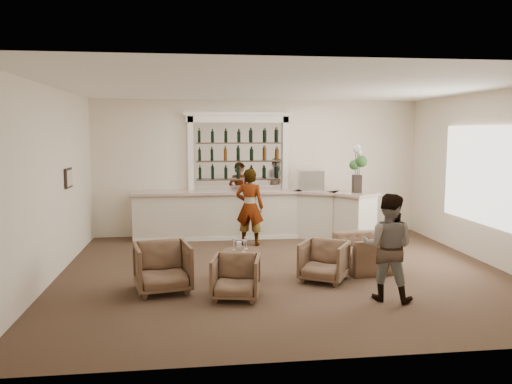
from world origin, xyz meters
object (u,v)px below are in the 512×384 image
Objects in this scene: guest at (388,247)px; armchair_right at (324,261)px; armchair_center at (236,277)px; flower_vase at (357,166)px; cocktail_table at (241,264)px; espresso_machine at (311,180)px; armchair_left at (163,267)px; bar_counter at (254,214)px; armchair_far at (365,253)px; sommelier at (250,207)px.

guest reaches higher than armchair_right.
armchair_center is 0.67× the size of flower_vase.
flower_vase is (1.54, 2.93, 1.41)m from armchair_right.
cocktail_table is 3.96m from espresso_machine.
cocktail_table is 0.73× the size of armchair_left.
bar_counter is 6.62× the size of armchair_left.
espresso_machine is (-0.31, 2.98, 1.05)m from armchair_far.
espresso_machine is 0.50× the size of flower_vase.
armchair_left reaches higher than cocktail_table.
espresso_machine is (2.17, 4.23, 1.05)m from armchair_center.
cocktail_table is 0.58× the size of flower_vase.
armchair_center is at bearing -34.60° from armchair_left.
bar_counter is 10.48× the size of espresso_machine.
guest is at bearing -25.41° from armchair_left.
armchair_right is (0.95, -2.86, -0.52)m from sommelier.
sommelier is at bearing 48.63° from armchair_left.
cocktail_table is at bearing -120.43° from espresso_machine.
armchair_far is (0.22, 1.59, -0.48)m from guest.
cocktail_table is 2.67m from sommelier.
armchair_center is at bearing 20.13° from guest.
armchair_right is 1.38× the size of espresso_machine.
sommelier reaches higher than armchair_center.
espresso_machine is (3.30, 3.76, 0.99)m from armchair_left.
guest is at bearing -72.68° from bar_counter.
armchair_right is at bearing -98.47° from espresso_machine.
bar_counter is 3.53× the size of guest.
armchair_far is at bearing -104.56° from flower_vase.
armchair_left reaches higher than armchair_right.
espresso_machine is at bearing 58.28° from cocktail_table.
guest is 1.88× the size of armchair_left.
armchair_far is at bearing 0.20° from armchair_left.
armchair_center is 4.99m from flower_vase.
espresso_machine is (0.61, 3.52, 1.04)m from armchair_right.
sommelier is 1.72× the size of armchair_far.
espresso_machine is (-0.09, 4.57, 0.57)m from guest.
cocktail_table is 0.37× the size of sommelier.
cocktail_table is 2.54m from guest.
armchair_center is at bearing -72.09° from armchair_far.
flower_vase is (2.29, -0.65, 1.18)m from bar_counter.
armchair_right is 3.60m from flower_vase.
espresso_machine is (1.55, 0.67, 0.52)m from sommelier.
bar_counter is 3.67m from armchair_right.
guest is (2.09, -1.34, 0.56)m from cocktail_table.
sommelier is 2.29× the size of armchair_right.
armchair_center is (1.13, -0.47, -0.06)m from armchair_left.
armchair_center is 2.78m from armchair_far.
espresso_machine is at bearing -138.83° from sommelier.
bar_counter is 3.37m from cocktail_table.
flower_vase reaches higher than sommelier.
flower_vase is at bearing 60.84° from armchair_center.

